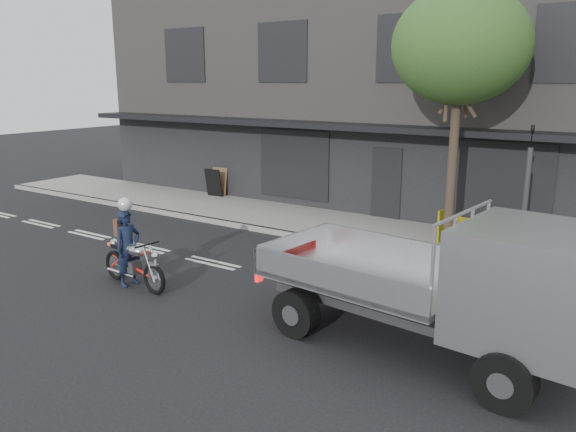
# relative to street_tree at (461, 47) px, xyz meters

# --- Properties ---
(ground) EXTENTS (80.00, 80.00, 0.00)m
(ground) POSITION_rel_street_tree_xyz_m (-2.20, -4.20, -5.28)
(ground) COLOR black
(ground) RESTS_ON ground
(sidewalk) EXTENTS (32.00, 3.20, 0.15)m
(sidewalk) POSITION_rel_street_tree_xyz_m (-2.20, 0.50, -5.20)
(sidewalk) COLOR gray
(sidewalk) RESTS_ON ground
(kerb) EXTENTS (32.00, 0.20, 0.15)m
(kerb) POSITION_rel_street_tree_xyz_m (-2.20, -1.10, -5.20)
(kerb) COLOR gray
(kerb) RESTS_ON ground
(building_main) EXTENTS (26.00, 10.00, 8.00)m
(building_main) POSITION_rel_street_tree_xyz_m (-2.20, 7.10, -1.28)
(building_main) COLOR slate
(building_main) RESTS_ON ground
(street_tree) EXTENTS (3.40, 3.40, 6.74)m
(street_tree) POSITION_rel_street_tree_xyz_m (0.00, 0.00, 0.00)
(street_tree) COLOR #382B21
(street_tree) RESTS_ON ground
(traffic_light_pole) EXTENTS (0.12, 0.12, 3.50)m
(traffic_light_pole) POSITION_rel_street_tree_xyz_m (2.00, -0.85, -3.63)
(traffic_light_pole) COLOR #2D2D30
(traffic_light_pole) RESTS_ON ground
(motorcycle) EXTENTS (2.13, 0.62, 1.10)m
(motorcycle) POSITION_rel_street_tree_xyz_m (-4.98, -6.39, -4.71)
(motorcycle) COLOR black
(motorcycle) RESTS_ON ground
(rider) EXTENTS (0.48, 0.67, 1.71)m
(rider) POSITION_rel_street_tree_xyz_m (-5.13, -6.39, -4.42)
(rider) COLOR #121B32
(rider) RESTS_ON ground
(flatbed_ute) EXTENTS (5.66, 2.78, 2.53)m
(flatbed_ute) POSITION_rel_street_tree_xyz_m (2.57, -5.88, -3.84)
(flatbed_ute) COLOR black
(flatbed_ute) RESTS_ON ground
(construction_barrier) EXTENTS (1.83, 1.17, 0.96)m
(construction_barrier) POSITION_rel_street_tree_xyz_m (0.57, 0.15, -4.65)
(construction_barrier) COLOR #FFF10D
(construction_barrier) RESTS_ON sidewalk
(sandwich_board) EXTENTS (0.71, 0.50, 1.07)m
(sandwich_board) POSITION_rel_street_tree_xyz_m (-9.56, 1.63, -4.59)
(sandwich_board) COLOR black
(sandwich_board) RESTS_ON sidewalk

